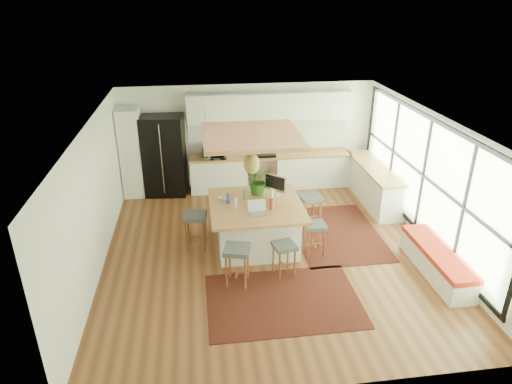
{
  "coord_description": "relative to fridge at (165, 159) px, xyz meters",
  "views": [
    {
      "loc": [
        -1.33,
        -7.76,
        4.88
      ],
      "look_at": [
        -0.2,
        0.5,
        1.1
      ],
      "focal_mm": 31.68,
      "sensor_mm": 36.0,
      "label": 1
    }
  ],
  "objects": [
    {
      "name": "rug_right",
      "position": [
        3.72,
        -2.69,
        -0.92
      ],
      "size": [
        1.8,
        2.6,
        0.01
      ],
      "primitive_type": "cube",
      "color": "black",
      "rests_on": "floor"
    },
    {
      "name": "upper_cabinets",
      "position": [
        2.71,
        0.11,
        1.22
      ],
      "size": [
        4.2,
        0.34,
        0.7
      ],
      "primitive_type": "cube",
      "color": "white",
      "rests_on": "wall_back"
    },
    {
      "name": "right_counter_top",
      "position": [
        5.09,
        -1.21,
        -0.03
      ],
      "size": [
        0.64,
        2.54,
        0.05
      ],
      "primitive_type": "cube",
      "color": "#AF6E3E",
      "rests_on": "right_counter_base"
    },
    {
      "name": "stool_left_side",
      "position": [
        0.71,
        -2.86,
        -0.57
      ],
      "size": [
        0.51,
        0.51,
        0.77
      ],
      "primitive_type": null,
      "rotation": [
        0.0,
        0.0,
        -1.7
      ],
      "color": "#3F4446",
      "rests_on": "floor"
    },
    {
      "name": "island",
      "position": [
        1.94,
        -2.92,
        -0.46
      ],
      "size": [
        1.85,
        1.85,
        0.93
      ],
      "primitive_type": null,
      "color": "#AF6E3E",
      "rests_on": "floor"
    },
    {
      "name": "island_plant",
      "position": [
        2.05,
        -2.41,
        0.24
      ],
      "size": [
        0.75,
        0.78,
        0.48
      ],
      "primitive_type": "imported",
      "rotation": [
        0.0,
        0.0,
        0.4
      ],
      "color": "#1E4C19",
      "rests_on": "island"
    },
    {
      "name": "stool_near_left",
      "position": [
        1.42,
        -4.22,
        -0.57
      ],
      "size": [
        0.54,
        0.54,
        0.74
      ],
      "primitive_type": null,
      "rotation": [
        0.0,
        0.0,
        -0.25
      ],
      "color": "#3F4446",
      "rests_on": "floor"
    },
    {
      "name": "back_counter_top",
      "position": [
        2.71,
        -0.03,
        -0.03
      ],
      "size": [
        4.24,
        0.64,
        0.05
      ],
      "primitive_type": "cube",
      "color": "#AF6E3E",
      "rests_on": "back_counter_base"
    },
    {
      "name": "island_bottle_4",
      "position": [
        1.74,
        -2.67,
        0.1
      ],
      "size": [
        0.07,
        0.07,
        0.19
      ],
      "primitive_type": "cylinder",
      "color": "#45734F",
      "rests_on": "island"
    },
    {
      "name": "window_wall",
      "position": [
        5.38,
        -3.21,
        0.47
      ],
      "size": [
        0.1,
        6.2,
        2.6
      ],
      "primitive_type": null,
      "color": "black",
      "rests_on": "wall_right"
    },
    {
      "name": "pantry",
      "position": [
        -0.79,
        -0.03,
        0.2
      ],
      "size": [
        0.55,
        0.6,
        2.25
      ],
      "primitive_type": "cube",
      "color": "white",
      "rests_on": "floor"
    },
    {
      "name": "monitor",
      "position": [
        2.38,
        -2.59,
        0.26
      ],
      "size": [
        0.5,
        0.48,
        0.47
      ],
      "primitive_type": null,
      "rotation": [
        0.0,
        0.0,
        -0.75
      ],
      "color": "#A5A5AA",
      "rests_on": "island"
    },
    {
      "name": "island_bottle_0",
      "position": [
        1.39,
        -2.82,
        0.1
      ],
      "size": [
        0.07,
        0.07,
        0.19
      ],
      "primitive_type": "cylinder",
      "color": "#313EC5",
      "rests_on": "island"
    },
    {
      "name": "wall_back",
      "position": [
        2.16,
        0.29,
        0.42
      ],
      "size": [
        6.5,
        0.0,
        6.5
      ],
      "primitive_type": "plane",
      "rotation": [
        1.57,
        0.0,
        0.0
      ],
      "color": "white",
      "rests_on": "ground"
    },
    {
      "name": "island_bottle_2",
      "position": [
        2.19,
        -3.22,
        0.1
      ],
      "size": [
        0.07,
        0.07,
        0.19
      ],
      "primitive_type": "cylinder",
      "color": "#AC4039",
      "rests_on": "island"
    },
    {
      "name": "laptop",
      "position": [
        1.92,
        -3.34,
        0.12
      ],
      "size": [
        0.38,
        0.4,
        0.26
      ],
      "primitive_type": null,
      "rotation": [
        0.0,
        0.0,
        0.09
      ],
      "color": "#A5A5AA",
      "rests_on": "island"
    },
    {
      "name": "island_bottle_1",
      "position": [
        1.54,
        -3.07,
        0.1
      ],
      "size": [
        0.07,
        0.07,
        0.19
      ],
      "primitive_type": "cylinder",
      "color": "silver",
      "rests_on": "island"
    },
    {
      "name": "window_bench",
      "position": [
        5.11,
        -4.41,
        -0.68
      ],
      "size": [
        0.52,
        2.0,
        0.5
      ],
      "primitive_type": null,
      "color": "white",
      "rests_on": "floor"
    },
    {
      "name": "backsplash",
      "position": [
        2.71,
        0.27,
        0.43
      ],
      "size": [
        4.2,
        0.02,
        0.8
      ],
      "primitive_type": "cube",
      "color": "white",
      "rests_on": "wall_back"
    },
    {
      "name": "range",
      "position": [
        2.46,
        -0.03,
        -0.43
      ],
      "size": [
        0.76,
        0.62,
        1.0
      ],
      "primitive_type": null,
      "color": "#A5A5AA",
      "rests_on": "floor"
    },
    {
      "name": "ceiling_panel",
      "position": [
        1.86,
        -2.81,
        1.12
      ],
      "size": [
        1.86,
        1.86,
        0.8
      ],
      "primitive_type": null,
      "color": "#AF6E3E",
      "rests_on": "ceiling"
    },
    {
      "name": "wall_front",
      "position": [
        2.16,
        -6.71,
        0.42
      ],
      "size": [
        6.5,
        0.0,
        6.5
      ],
      "primitive_type": "plane",
      "rotation": [
        -1.57,
        0.0,
        0.0
      ],
      "color": "white",
      "rests_on": "ground"
    },
    {
      "name": "island_bowl",
      "position": [
        1.3,
        -2.6,
        0.03
      ],
      "size": [
        0.2,
        0.2,
        0.05
      ],
      "primitive_type": "imported",
      "rotation": [
        0.0,
        0.0,
        -0.05
      ],
      "color": "silver",
      "rests_on": "island"
    },
    {
      "name": "stool_near_right",
      "position": [
        2.3,
        -4.07,
        -0.57
      ],
      "size": [
        0.46,
        0.46,
        0.66
      ],
      "primitive_type": null,
      "rotation": [
        0.0,
        0.0,
        0.22
      ],
      "color": "#3F4446",
      "rests_on": "floor"
    },
    {
      "name": "floor",
      "position": [
        2.16,
        -3.21,
        -0.93
      ],
      "size": [
        7.0,
        7.0,
        0.0
      ],
      "primitive_type": "plane",
      "color": "brown",
      "rests_on": "ground"
    },
    {
      "name": "stool_right_front",
      "position": [
        3.04,
        -3.42,
        -0.57
      ],
      "size": [
        0.4,
        0.4,
        0.67
      ],
      "primitive_type": null,
      "rotation": [
        0.0,
        0.0,
        1.59
      ],
      "color": "#3F4446",
      "rests_on": "floor"
    },
    {
      "name": "wall_right",
      "position": [
        5.41,
        -3.21,
        0.42
      ],
      "size": [
        0.0,
        7.0,
        7.0
      ],
      "primitive_type": "plane",
      "rotation": [
        1.57,
        0.0,
        -1.57
      ],
      "color": "white",
      "rests_on": "ground"
    },
    {
      "name": "stool_right_back",
      "position": [
        3.21,
        -2.34,
        -0.57
      ],
      "size": [
        0.53,
        0.53,
        0.77
      ],
      "primitive_type": null,
      "rotation": [
        0.0,
        0.0,
        1.76
      ],
      "color": "#3F4446",
      "rests_on": "floor"
    },
    {
      "name": "fridge",
      "position": [
        0.0,
        0.0,
        0.0
      ],
      "size": [
        1.1,
        0.9,
        2.05
      ],
      "primitive_type": null,
      "rotation": [
        0.0,
        0.0,
        -0.11
      ],
      "color": "black",
      "rests_on": "floor"
    },
    {
      "name": "ceiling",
      "position": [
        2.16,
        -3.21,
        1.78
      ],
      "size": [
        7.0,
        7.0,
        0.0
      ],
      "primitive_type": "plane",
      "rotation": [
        3.14,
        0.0,
        0.0
      ],
      "color": "white",
      "rests_on": "ground"
    },
    {
      "name": "island_bottle_3",
      "position": [
        2.29,
        -2.87,
        0.1
      ],
      "size": [
        0.07,
        0.07,
        0.19
      ],
      "primitive_type": "cylinder",
      "color": "silver",
      "rests_on": "island"
    },
    {
      "name": "wall_left",
      "position": [
        -1.09,
        -3.21,
        0.42
      ],
      "size": [
        0.0,
        7.0,
        7.0
      ],
      "primitive_type": "plane",
      "rotation": [
        1.57,
        0.0,
        1.57
      ],
      "color": "white",
      "rests_on": "ground"
    },
    {
      "name": "microwave",
      "position": [
        1.26,
        -0.08,
        0.21
      ],
      "size": [
        0.62,
        0.36,
        0.41
      ],
      "primitive_type": "imported",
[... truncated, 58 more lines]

